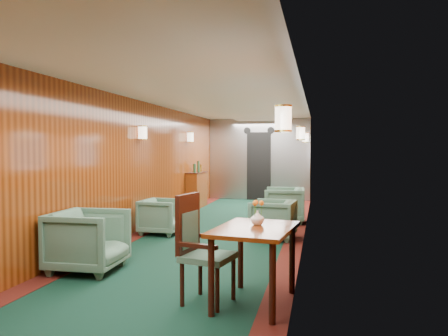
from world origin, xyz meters
name	(u,v)px	position (x,y,z in m)	size (l,w,h in m)	color
room	(211,141)	(0.00, 0.00, 1.63)	(12.00, 12.10, 2.40)	black
bulkhead	(259,160)	(0.00, 5.91, 1.18)	(2.98, 0.17, 2.39)	#9FA0A5
windows_right	(303,152)	(1.49, 0.25, 1.45)	(0.02, 8.60, 0.80)	silver
wall_sconces	(218,133)	(0.00, 0.57, 1.79)	(2.97, 7.97, 0.25)	#FEEBC6
dining_table	(255,240)	(1.14, -2.80, 0.63)	(0.83, 1.09, 0.75)	maroon
side_chair	(199,244)	(0.59, -2.84, 0.58)	(0.56, 0.58, 1.06)	#1E4737
credenza	(197,189)	(-1.34, 3.86, 0.47)	(0.32, 1.02, 1.19)	maroon
flower_vase	(257,218)	(1.15, -2.67, 0.82)	(0.14, 0.14, 0.14)	white
armchair_left_near	(88,241)	(-1.03, -2.10, 0.38)	(0.81, 0.83, 0.76)	#1E4737
armchair_left_far	(162,216)	(-0.98, 0.32, 0.31)	(0.67, 0.69, 0.63)	#1E4737
armchair_right_near	(273,219)	(0.99, 0.33, 0.33)	(0.70, 0.72, 0.66)	#1E4737
armchair_right_far	(284,205)	(1.05, 1.99, 0.36)	(0.77, 0.80, 0.73)	#1E4737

